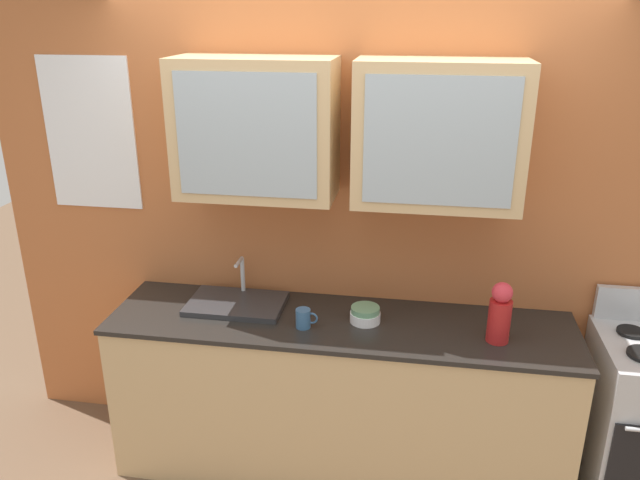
# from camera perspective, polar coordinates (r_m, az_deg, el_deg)

# --- Properties ---
(ground_plane) EXTENTS (10.00, 10.00, 0.00)m
(ground_plane) POSITION_cam_1_polar(r_m,az_deg,el_deg) (3.79, 1.65, -19.82)
(ground_plane) COLOR brown
(back_wall_unit) EXTENTS (4.01, 0.48, 2.53)m
(back_wall_unit) POSITION_cam_1_polar(r_m,az_deg,el_deg) (3.33, 2.50, 2.90)
(back_wall_unit) COLOR #B76638
(back_wall_unit) RESTS_ON ground_plane
(counter) EXTENTS (2.43, 0.62, 0.92)m
(counter) POSITION_cam_1_polar(r_m,az_deg,el_deg) (3.51, 1.73, -14.09)
(counter) COLOR tan
(counter) RESTS_ON ground_plane
(sink_faucet) EXTENTS (0.52, 0.34, 0.24)m
(sink_faucet) POSITION_cam_1_polar(r_m,az_deg,el_deg) (3.44, -7.67, -5.72)
(sink_faucet) COLOR #2D2D30
(sink_faucet) RESTS_ON counter
(bowl_stack) EXTENTS (0.16, 0.16, 0.08)m
(bowl_stack) POSITION_cam_1_polar(r_m,az_deg,el_deg) (3.25, 4.17, -6.82)
(bowl_stack) COLOR white
(bowl_stack) RESTS_ON counter
(vase) EXTENTS (0.11, 0.11, 0.31)m
(vase) POSITION_cam_1_polar(r_m,az_deg,el_deg) (3.14, 16.18, -6.48)
(vase) COLOR #B21E1E
(vase) RESTS_ON counter
(cup_near_sink) EXTENTS (0.11, 0.08, 0.10)m
(cup_near_sink) POSITION_cam_1_polar(r_m,az_deg,el_deg) (3.18, -1.51, -7.20)
(cup_near_sink) COLOR #38608C
(cup_near_sink) RESTS_ON counter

